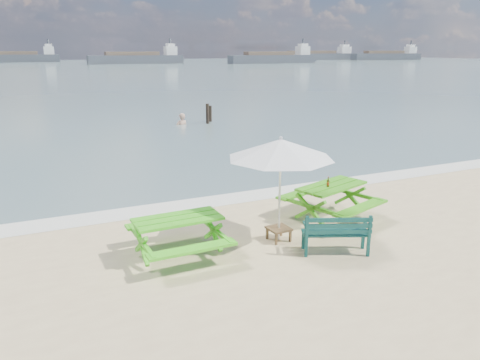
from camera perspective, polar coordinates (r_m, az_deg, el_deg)
name	(u,v)px	position (r m, az deg, el deg)	size (l,w,h in m)	color
sea	(49,71)	(91.67, -22.25, 12.22)	(300.00, 300.00, 0.00)	slate
foam_strip	(227,199)	(12.65, -1.65, -2.36)	(22.00, 0.90, 0.01)	silver
picnic_table_left	(178,238)	(9.25, -7.51, -7.00)	(1.72, 1.91, 0.80)	green
picnic_table_right	(331,202)	(11.34, 11.02, -2.71)	(2.29, 2.41, 0.84)	#3A9416
park_bench	(335,241)	(9.58, 11.53, -7.26)	(1.38, 0.92, 0.81)	#104642
side_table	(279,234)	(10.02, 4.74, -6.53)	(0.47, 0.47, 0.29)	brown
patio_umbrella	(281,149)	(9.48, 4.99, 3.80)	(2.36, 2.36, 2.19)	silver
beer_bottle	(328,183)	(11.02, 10.67, -0.41)	(0.06, 0.06, 0.24)	#8F4A14
swimmer	(182,130)	(25.40, -7.09, 6.01)	(0.74, 0.55, 1.85)	tan
mooring_pilings	(209,116)	(25.71, -3.83, 7.85)	(0.57, 0.77, 1.28)	black
cargo_ships	(246,57)	(142.69, 0.74, 14.72)	(136.21, 43.36, 4.40)	#3D4148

